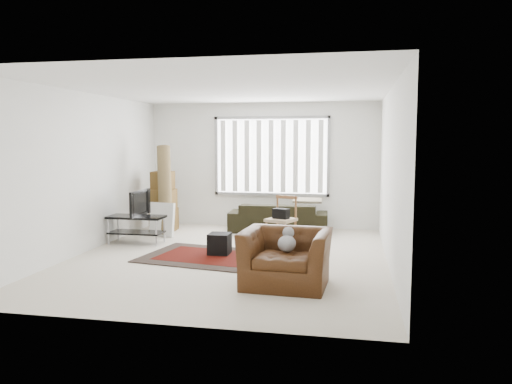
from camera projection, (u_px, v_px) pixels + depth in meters
room at (238, 148)px, 8.40m from camera, size 6.00×6.02×2.71m
persian_rug at (215, 257)px, 8.08m from camera, size 2.49×1.86×0.02m
tv_stand at (136, 224)px, 9.17m from camera, size 1.03×0.46×0.51m
tv at (136, 203)px, 9.13m from camera, size 0.11×0.83×0.48m
subwoofer at (220, 244)px, 8.26m from camera, size 0.34×0.34×0.34m
moving_boxes at (164, 203)px, 10.46m from camera, size 0.53×0.50×1.25m
white_flatpack at (162, 219)px, 9.86m from camera, size 0.54×0.25×0.67m
rolled_rug at (165, 190)px, 9.99m from camera, size 0.51×0.68×1.80m
sofa at (278, 213)px, 10.36m from camera, size 2.07×0.99×0.78m
side_chair at (282, 217)px, 9.20m from camera, size 0.60×0.60×0.87m
armchair at (286, 254)px, 6.52m from camera, size 1.18×1.04×0.84m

